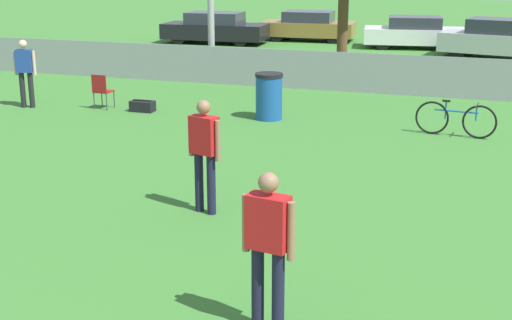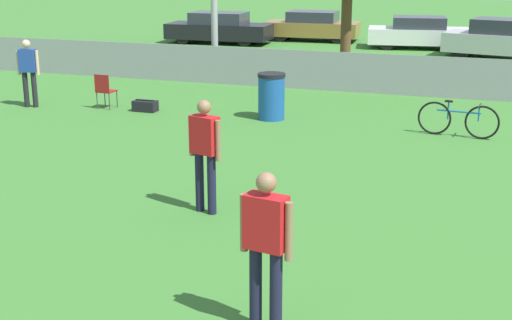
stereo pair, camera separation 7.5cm
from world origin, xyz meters
name	(u,v)px [view 1 (the left image)]	position (x,y,z in m)	size (l,w,h in m)	color
fence_backline	(330,71)	(0.00, 18.00, 0.55)	(27.58, 0.07, 1.21)	gray
player_thrower_red	(204,148)	(0.41, 7.90, 1.00)	(0.56, 0.33, 1.71)	#191933
player_defender_red	(268,241)	(2.35, 4.87, 1.00)	(0.58, 0.29, 1.71)	#191933
spectator_in_blue	(25,69)	(-6.68, 13.42, 0.98)	(0.55, 0.32, 1.69)	black
folding_chair_sideline	(102,89)	(-4.81, 13.86, 0.50)	(0.42, 0.42, 0.87)	#333338
bicycle_sideline	(456,119)	(3.67, 13.82, 0.37)	(1.69, 0.44, 0.76)	black
trash_bin	(269,96)	(-0.55, 14.10, 0.54)	(0.65, 0.65, 1.08)	#194C99
gear_bag_sideline	(142,106)	(-3.73, 13.91, 0.13)	(0.58, 0.32, 0.29)	black
parked_car_dark	(215,28)	(-7.02, 26.99, 0.64)	(4.46, 1.91, 1.31)	black
parked_car_tan	(308,26)	(-3.51, 29.20, 0.64)	(4.11, 2.01, 1.27)	black
parked_car_white	(414,33)	(1.18, 28.07, 0.63)	(4.18, 2.30, 1.26)	black
parked_car_silver	(497,39)	(4.37, 26.15, 0.70)	(4.22, 2.42, 1.43)	black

